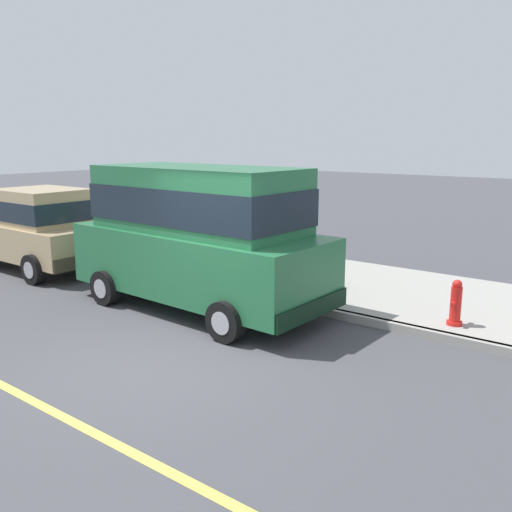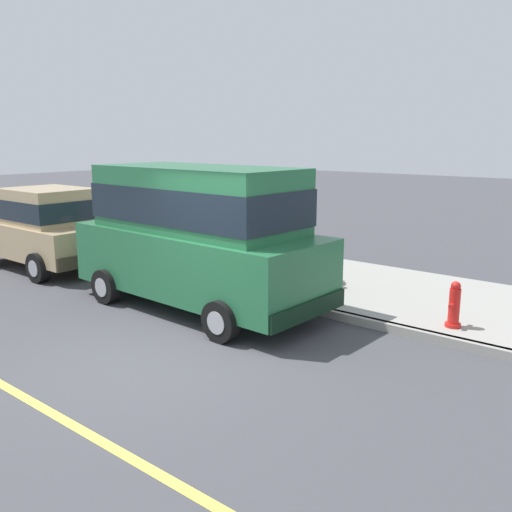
% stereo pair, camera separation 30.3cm
% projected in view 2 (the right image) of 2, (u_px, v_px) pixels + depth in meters
% --- Properties ---
extents(ground_plane, '(80.00, 80.00, 0.00)m').
position_uv_depth(ground_plane, '(146.00, 361.00, 7.45)').
color(ground_plane, '#424247').
extents(curb, '(0.16, 64.00, 0.14)m').
position_uv_depth(curb, '(284.00, 303.00, 9.86)').
color(curb, gray).
rests_on(curb, ground).
extents(sidewalk, '(3.60, 64.00, 0.14)m').
position_uv_depth(sidewalk, '(336.00, 283.00, 11.22)').
color(sidewalk, '#99968E').
rests_on(sidewalk, ground).
extents(lane_centre_line, '(0.12, 57.60, 0.01)m').
position_uv_depth(lane_centre_line, '(37.00, 404.00, 6.23)').
color(lane_centre_line, '#E0D64C').
rests_on(lane_centre_line, ground).
extents(car_green_van, '(2.25, 4.96, 2.52)m').
position_uv_depth(car_green_van, '(198.00, 231.00, 9.54)').
color(car_green_van, '#23663D').
rests_on(car_green_van, ground).
extents(car_tan_hatchback, '(1.96, 3.80, 1.88)m').
position_uv_depth(car_tan_hatchback, '(46.00, 227.00, 12.62)').
color(car_tan_hatchback, tan).
rests_on(car_tan_hatchback, ground).
extents(dog_brown, '(0.70, 0.42, 0.49)m').
position_uv_depth(dog_brown, '(332.00, 270.00, 10.80)').
color(dog_brown, brown).
rests_on(dog_brown, sidewalk).
extents(fire_hydrant, '(0.34, 0.24, 0.72)m').
position_uv_depth(fire_hydrant, '(454.00, 306.00, 8.33)').
color(fire_hydrant, red).
rests_on(fire_hydrant, sidewalk).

